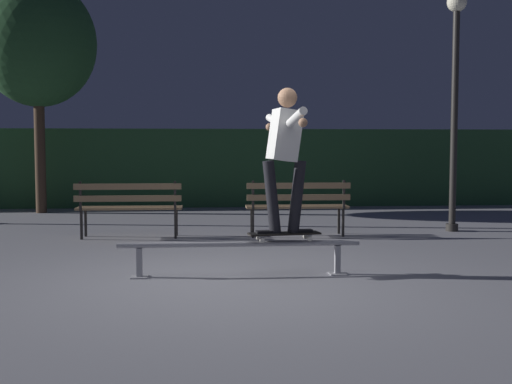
{
  "coord_description": "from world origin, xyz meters",
  "views": [
    {
      "loc": [
        -0.37,
        -6.41,
        1.38
      ],
      "look_at": [
        0.24,
        1.05,
        0.85
      ],
      "focal_mm": 43.86,
      "sensor_mm": 36.0,
      "label": 1
    }
  ],
  "objects_px": {
    "grind_rail": "(240,249)",
    "park_bench_left_center": "(298,202)",
    "tree_far_left": "(37,44)",
    "lamp_post_right": "(455,80)",
    "park_bench_leftmost": "(129,203)",
    "skateboard": "(284,234)",
    "skateboarder": "(285,147)"
  },
  "relations": [
    {
      "from": "park_bench_leftmost",
      "to": "park_bench_left_center",
      "type": "xyz_separation_m",
      "value": [
        2.59,
        0.0,
        0.0
      ]
    },
    {
      "from": "skateboarder",
      "to": "lamp_post_right",
      "type": "distance_m",
      "value": 4.79
    },
    {
      "from": "skateboard",
      "to": "park_bench_leftmost",
      "type": "bearing_deg",
      "value": 124.28
    },
    {
      "from": "grind_rail",
      "to": "park_bench_left_center",
      "type": "distance_m",
      "value": 3.14
    },
    {
      "from": "grind_rail",
      "to": "skateboard",
      "type": "xyz_separation_m",
      "value": [
        0.48,
        -0.0,
        0.16
      ]
    },
    {
      "from": "grind_rail",
      "to": "tree_far_left",
      "type": "xyz_separation_m",
      "value": [
        -3.85,
        6.94,
        3.28
      ]
    },
    {
      "from": "park_bench_left_center",
      "to": "tree_far_left",
      "type": "xyz_separation_m",
      "value": [
        -4.92,
        3.99,
        3.03
      ]
    },
    {
      "from": "park_bench_left_center",
      "to": "tree_far_left",
      "type": "distance_m",
      "value": 7.03
    },
    {
      "from": "park_bench_leftmost",
      "to": "tree_far_left",
      "type": "bearing_deg",
      "value": 120.26
    },
    {
      "from": "grind_rail",
      "to": "tree_far_left",
      "type": "bearing_deg",
      "value": 119.05
    },
    {
      "from": "skateboarder",
      "to": "tree_far_left",
      "type": "height_order",
      "value": "tree_far_left"
    },
    {
      "from": "skateboarder",
      "to": "park_bench_left_center",
      "type": "height_order",
      "value": "skateboarder"
    },
    {
      "from": "skateboarder",
      "to": "grind_rail",
      "type": "bearing_deg",
      "value": -179.95
    },
    {
      "from": "skateboarder",
      "to": "park_bench_left_center",
      "type": "xyz_separation_m",
      "value": [
        0.58,
        2.94,
        -0.85
      ]
    },
    {
      "from": "skateboarder",
      "to": "park_bench_left_center",
      "type": "relative_size",
      "value": 0.97
    },
    {
      "from": "tree_far_left",
      "to": "park_bench_left_center",
      "type": "bearing_deg",
      "value": -39.06
    },
    {
      "from": "grind_rail",
      "to": "park_bench_left_center",
      "type": "bearing_deg",
      "value": 70.06
    },
    {
      "from": "skateboard",
      "to": "park_bench_left_center",
      "type": "xyz_separation_m",
      "value": [
        0.59,
        2.95,
        0.09
      ]
    },
    {
      "from": "skateboard",
      "to": "tree_far_left",
      "type": "xyz_separation_m",
      "value": [
        -4.34,
        6.94,
        3.12
      ]
    },
    {
      "from": "park_bench_left_center",
      "to": "lamp_post_right",
      "type": "height_order",
      "value": "lamp_post_right"
    },
    {
      "from": "park_bench_left_center",
      "to": "lamp_post_right",
      "type": "xyz_separation_m",
      "value": [
        2.65,
        0.41,
        1.94
      ]
    },
    {
      "from": "lamp_post_right",
      "to": "skateboarder",
      "type": "bearing_deg",
      "value": -133.97
    },
    {
      "from": "grind_rail",
      "to": "skateboarder",
      "type": "xyz_separation_m",
      "value": [
        0.49,
        0.0,
        1.1
      ]
    },
    {
      "from": "lamp_post_right",
      "to": "park_bench_leftmost",
      "type": "bearing_deg",
      "value": -175.55
    },
    {
      "from": "park_bench_leftmost",
      "to": "park_bench_left_center",
      "type": "distance_m",
      "value": 2.59
    },
    {
      "from": "grind_rail",
      "to": "lamp_post_right",
      "type": "bearing_deg",
      "value": 42.03
    },
    {
      "from": "tree_far_left",
      "to": "lamp_post_right",
      "type": "distance_m",
      "value": 8.45
    },
    {
      "from": "grind_rail",
      "to": "park_bench_left_center",
      "type": "height_order",
      "value": "park_bench_left_center"
    },
    {
      "from": "skateboard",
      "to": "park_bench_left_center",
      "type": "relative_size",
      "value": 0.5
    },
    {
      "from": "park_bench_leftmost",
      "to": "lamp_post_right",
      "type": "relative_size",
      "value": 0.41
    },
    {
      "from": "tree_far_left",
      "to": "grind_rail",
      "type": "bearing_deg",
      "value": -60.95
    },
    {
      "from": "skateboard",
      "to": "tree_far_left",
      "type": "relative_size",
      "value": 0.16
    }
  ]
}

